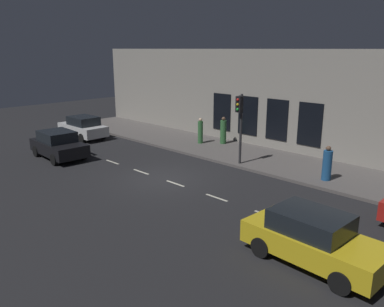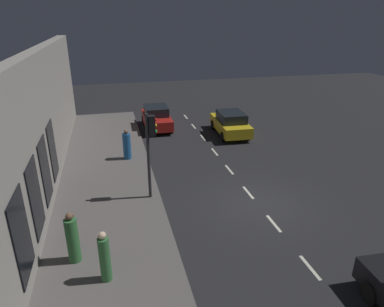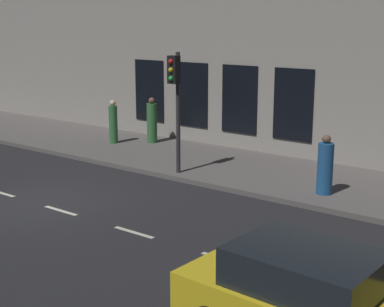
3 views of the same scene
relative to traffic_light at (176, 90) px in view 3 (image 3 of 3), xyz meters
name	(u,v)px [view 3 (image 3 of 3)]	position (x,y,z in m)	size (l,w,h in m)	color
ground_plane	(36,203)	(-4.33, 1.42, -2.77)	(60.00, 60.00, 0.00)	#232326
sidewalk	(179,158)	(1.92, 1.42, -2.70)	(4.50, 32.00, 0.15)	#5B5654
building_facade	(220,68)	(4.47, 1.42, 0.32)	(0.65, 32.00, 6.20)	gray
lane_centre_line	(61,211)	(-4.33, 0.42, -2.77)	(0.12, 27.20, 0.01)	beige
traffic_light	(176,90)	(0.00, 0.00, 0.00)	(0.48, 0.32, 3.77)	#2D2D30
parked_car_2	(311,301)	(-6.31, -7.65, -1.98)	(2.06, 4.23, 1.58)	gold
pedestrian_0	(152,122)	(3.03, 3.63, -1.81)	(0.47, 0.47, 1.77)	#336B38
pedestrian_1	(325,167)	(0.79, -4.65, -1.87)	(0.58, 0.58, 1.67)	#1E5189
pedestrian_2	(113,123)	(2.05, 4.76, -1.83)	(0.41, 0.41, 1.69)	#336B38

